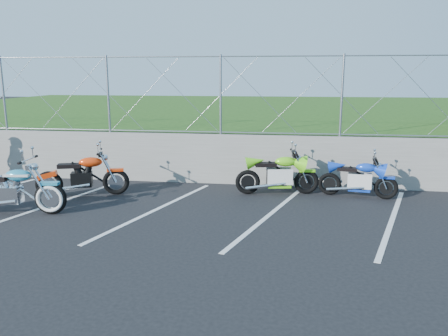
# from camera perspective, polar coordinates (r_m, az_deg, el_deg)

# --- Properties ---
(ground) EXTENTS (90.00, 90.00, 0.00)m
(ground) POSITION_cam_1_polar(r_m,az_deg,el_deg) (8.52, -10.71, -7.34)
(ground) COLOR black
(ground) RESTS_ON ground
(retaining_wall) EXTENTS (30.00, 0.22, 1.30)m
(retaining_wall) POSITION_cam_1_polar(r_m,az_deg,el_deg) (11.61, -5.31, 1.35)
(retaining_wall) COLOR slate
(retaining_wall) RESTS_ON ground
(grass_field) EXTENTS (30.00, 20.00, 1.30)m
(grass_field) POSITION_cam_1_polar(r_m,az_deg,el_deg) (21.37, 0.92, 6.33)
(grass_field) COLOR #214612
(grass_field) RESTS_ON ground
(chain_link_fence) EXTENTS (28.00, 0.03, 2.00)m
(chain_link_fence) POSITION_cam_1_polar(r_m,az_deg,el_deg) (11.42, -5.48, 9.51)
(chain_link_fence) COLOR gray
(chain_link_fence) RESTS_ON retaining_wall
(parking_lines) EXTENTS (18.29, 4.31, 0.01)m
(parking_lines) POSITION_cam_1_polar(r_m,az_deg,el_deg) (9.16, -1.51, -5.73)
(parking_lines) COLOR silver
(parking_lines) RESTS_ON ground
(cruiser_turquoise) EXTENTS (2.32, 0.73, 1.15)m
(cruiser_turquoise) POSITION_cam_1_polar(r_m,az_deg,el_deg) (9.91, -25.99, -2.83)
(cruiser_turquoise) COLOR black
(cruiser_turquoise) RESTS_ON ground
(naked_orange) EXTENTS (2.08, 0.85, 1.07)m
(naked_orange) POSITION_cam_1_polar(r_m,az_deg,el_deg) (10.73, -17.84, -1.14)
(naked_orange) COLOR black
(naked_orange) RESTS_ON ground
(sportbike_green) EXTENTS (1.99, 0.71, 1.04)m
(sportbike_green) POSITION_cam_1_polar(r_m,az_deg,el_deg) (10.47, 7.12, -1.02)
(sportbike_green) COLOR black
(sportbike_green) RESTS_ON ground
(sportbike_blue) EXTENTS (1.79, 0.64, 0.93)m
(sportbike_blue) POSITION_cam_1_polar(r_m,az_deg,el_deg) (10.61, 17.19, -1.55)
(sportbike_blue) COLOR black
(sportbike_blue) RESTS_ON ground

